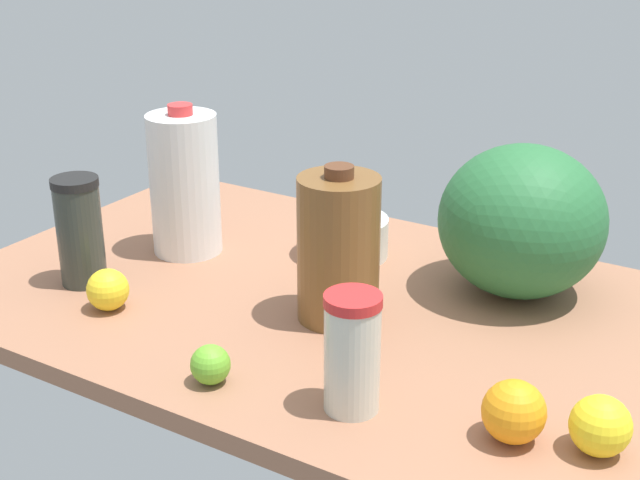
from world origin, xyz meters
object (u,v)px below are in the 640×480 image
shaker_bottle (80,231)px  chocolate_milk_jug (338,249)px  tumbler_cup (352,353)px  watermelon (522,221)px  orange_near_front (514,412)px  lemon_beside_bowl (600,426)px  lemon_far_back (108,290)px  mixing_bowl (345,237)px  lime_loose (210,365)px  milk_jug (185,184)px

shaker_bottle → chocolate_milk_jug: (-42.32, -11.37, 2.18)cm
tumbler_cup → watermelon: bearing=-97.5°
tumbler_cup → orange_near_front: size_ratio=2.04×
chocolate_milk_jug → lemon_beside_bowl: size_ratio=3.31×
tumbler_cup → lemon_beside_bowl: tumbler_cup is taller
orange_near_front → lemon_beside_bowl: 9.92cm
lemon_far_back → watermelon: bearing=-142.7°
tumbler_cup → mixing_bowl: tumbler_cup is taller
shaker_bottle → orange_near_front: (-76.51, 5.46, -5.28)cm
chocolate_milk_jug → lime_loose: 27.30cm
lime_loose → tumbler_cup: bearing=-166.5°
orange_near_front → shaker_bottle: bearing=-4.1°
shaker_bottle → orange_near_front: 76.89cm
tumbler_cup → chocolate_milk_jug: bearing=-55.6°
orange_near_front → lime_loose: bearing=12.5°
mixing_bowl → lemon_beside_bowl: (-54.87, 35.31, 0.16)cm
tumbler_cup → lemon_beside_bowl: bearing=-166.8°
tumbler_cup → lime_loose: 20.26cm
chocolate_milk_jug → watermelon: 30.57cm
chocolate_milk_jug → lime_loose: chocolate_milk_jug is taller
lime_loose → lemon_far_back: bearing=-18.3°
chocolate_milk_jug → lemon_far_back: size_ratio=3.66×
tumbler_cup → milk_jug: size_ratio=0.59×
orange_near_front → lemon_far_back: (66.00, -0.30, -0.58)cm
watermelon → mixing_bowl: watermelon is taller
watermelon → mixing_bowl: bearing=3.1°
lemon_far_back → tumbler_cup: bearing=174.6°
lemon_beside_bowl → milk_jug: bearing=-15.6°
lemon_beside_bowl → chocolate_milk_jug: bearing=-17.8°
milk_jug → watermelon: size_ratio=1.01×
tumbler_cup → lemon_far_back: (46.15, -4.39, -4.68)cm
chocolate_milk_jug → orange_near_front: chocolate_milk_jug is taller
chocolate_milk_jug → lime_loose: bearing=79.6°
mixing_bowl → lemon_far_back: mixing_bowl is taller
milk_jug → lemon_far_back: bearing=100.4°
watermelon → mixing_bowl: 32.54cm
shaker_bottle → chocolate_milk_jug: bearing=-165.0°
shaker_bottle → lemon_beside_bowl: size_ratio=2.49×
watermelon → orange_near_front: size_ratio=3.40×
milk_jug → lemon_far_back: (-4.57, 24.92, -9.34)cm
shaker_bottle → lemon_beside_bowl: 86.24cm
tumbler_cup → lime_loose: bearing=13.5°
shaker_bottle → mixing_bowl: 45.50cm
mixing_bowl → lemon_far_back: 43.09cm
milk_jug → lime_loose: 47.44cm
lemon_far_back → lime_loose: size_ratio=1.22×
lemon_beside_bowl → lemon_far_back: bearing=1.9°
orange_near_front → lemon_beside_bowl: orange_near_front is taller
tumbler_cup → orange_near_front: tumbler_cup is taller
mixing_bowl → lemon_far_back: (20.65, 37.83, -0.18)cm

